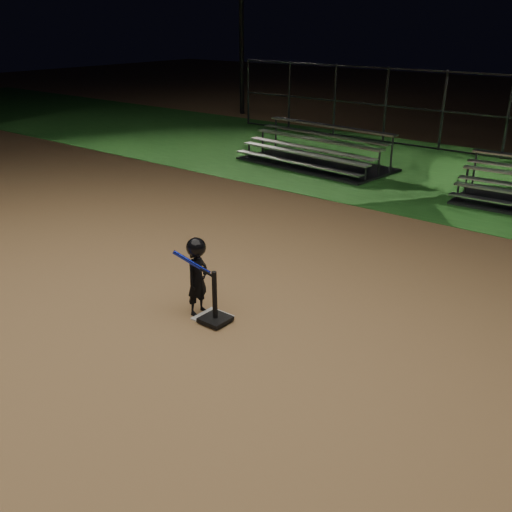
{
  "coord_description": "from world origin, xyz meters",
  "views": [
    {
      "loc": [
        5.1,
        -5.38,
        4.02
      ],
      "look_at": [
        0.0,
        1.0,
        0.65
      ],
      "focal_mm": 40.79,
      "sensor_mm": 36.0,
      "label": 1
    }
  ],
  "objects_px": {
    "home_plate": "(213,318)",
    "child_batter": "(197,274)",
    "bleacher_left": "(315,158)",
    "batting_tee": "(215,312)"
  },
  "relations": [
    {
      "from": "home_plate",
      "to": "child_batter",
      "type": "bearing_deg",
      "value": 179.62
    },
    {
      "from": "bleacher_left",
      "to": "child_batter",
      "type": "bearing_deg",
      "value": -61.9
    },
    {
      "from": "home_plate",
      "to": "bleacher_left",
      "type": "height_order",
      "value": "bleacher_left"
    },
    {
      "from": "batting_tee",
      "to": "child_batter",
      "type": "bearing_deg",
      "value": 170.14
    },
    {
      "from": "home_plate",
      "to": "batting_tee",
      "type": "xyz_separation_m",
      "value": [
        0.12,
        -0.07,
        0.15
      ]
    },
    {
      "from": "batting_tee",
      "to": "bleacher_left",
      "type": "bearing_deg",
      "value": 115.01
    },
    {
      "from": "child_batter",
      "to": "bleacher_left",
      "type": "height_order",
      "value": "child_batter"
    },
    {
      "from": "home_plate",
      "to": "child_batter",
      "type": "xyz_separation_m",
      "value": [
        -0.28,
        0.0,
        0.61
      ]
    },
    {
      "from": "home_plate",
      "to": "child_batter",
      "type": "distance_m",
      "value": 0.67
    },
    {
      "from": "home_plate",
      "to": "bleacher_left",
      "type": "distance_m",
      "value": 9.6
    }
  ]
}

